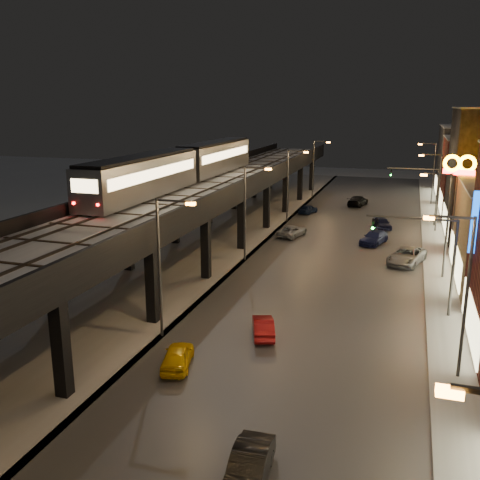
% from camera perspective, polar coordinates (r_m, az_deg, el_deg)
% --- Properties ---
extents(ground, '(220.00, 220.00, 0.00)m').
position_cam_1_polar(ground, '(25.36, -20.57, -21.58)').
color(ground, silver).
extents(road_surface, '(17.00, 120.00, 0.06)m').
position_cam_1_polar(road_surface, '(53.06, 10.30, -1.72)').
color(road_surface, '#46474D').
rests_on(road_surface, ground).
extents(sidewalk_right, '(4.00, 120.00, 0.14)m').
position_cam_1_polar(sidewalk_right, '(52.82, 21.11, -2.51)').
color(sidewalk_right, '#9FA1A8').
rests_on(sidewalk_right, ground).
extents(under_viaduct_pavement, '(11.00, 120.00, 0.06)m').
position_cam_1_polar(under_viaduct_pavement, '(56.25, -3.45, -0.59)').
color(under_viaduct_pavement, '#9FA1A8').
rests_on(under_viaduct_pavement, ground).
extents(elevated_viaduct, '(9.00, 100.00, 6.30)m').
position_cam_1_polar(elevated_viaduct, '(52.19, -4.79, 4.49)').
color(elevated_viaduct, black).
rests_on(elevated_viaduct, ground).
extents(viaduct_trackbed, '(8.40, 100.00, 0.32)m').
position_cam_1_polar(viaduct_trackbed, '(52.19, -4.76, 5.35)').
color(viaduct_trackbed, '#B2B7C1').
rests_on(viaduct_trackbed, elevated_viaduct).
extents(viaduct_parapet_streetside, '(0.30, 100.00, 1.10)m').
position_cam_1_polar(viaduct_parapet_streetside, '(50.66, -0.17, 5.65)').
color(viaduct_parapet_streetside, black).
rests_on(viaduct_parapet_streetside, elevated_viaduct).
extents(viaduct_parapet_far, '(0.30, 100.00, 1.10)m').
position_cam_1_polar(viaduct_parapet_far, '(53.93, -9.05, 6.01)').
color(viaduct_parapet_far, black).
rests_on(viaduct_parapet_far, elevated_viaduct).
extents(building_f, '(12.20, 16.20, 11.16)m').
position_cam_1_polar(building_f, '(92.68, 24.18, 7.58)').
color(building_f, '#26262A').
rests_on(building_f, ground).
extents(streetlight_left_1, '(2.57, 0.28, 9.00)m').
position_cam_1_polar(streetlight_left_1, '(33.27, -8.21, -1.99)').
color(streetlight_left_1, '#38383A').
rests_on(streetlight_left_1, ground).
extents(streetlight_right_1, '(2.56, 0.28, 9.00)m').
position_cam_1_polar(streetlight_right_1, '(30.28, 22.59, -4.63)').
color(streetlight_right_1, '#38383A').
rests_on(streetlight_right_1, ground).
extents(streetlight_left_2, '(2.57, 0.28, 9.00)m').
position_cam_1_polar(streetlight_left_2, '(49.63, 0.82, 3.58)').
color(streetlight_left_2, '#38383A').
rests_on(streetlight_left_2, ground).
extents(streetlight_right_2, '(2.56, 0.28, 9.00)m').
position_cam_1_polar(streetlight_right_2, '(47.68, 20.98, 2.17)').
color(streetlight_right_2, '#38383A').
rests_on(streetlight_right_2, ground).
extents(streetlight_left_3, '(2.57, 0.28, 9.00)m').
position_cam_1_polar(streetlight_left_3, '(66.84, 5.33, 6.31)').
color(streetlight_left_3, '#38383A').
rests_on(streetlight_left_3, ground).
extents(streetlight_right_3, '(2.56, 0.28, 9.00)m').
position_cam_1_polar(streetlight_right_3, '(65.40, 20.23, 5.32)').
color(streetlight_right_3, '#38383A').
rests_on(streetlight_right_3, ground).
extents(streetlight_left_4, '(2.57, 0.28, 9.00)m').
position_cam_1_polar(streetlight_left_4, '(84.37, 8.00, 7.90)').
color(streetlight_left_4, '#38383A').
rests_on(streetlight_left_4, ground).
extents(streetlight_right_4, '(2.56, 0.28, 9.00)m').
position_cam_1_polar(streetlight_right_4, '(83.24, 19.80, 7.12)').
color(streetlight_right_4, '#38383A').
rests_on(streetlight_right_4, ground).
extents(traffic_light_rig_a, '(6.10, 0.34, 7.00)m').
position_cam_1_polar(traffic_light_rig_a, '(39.03, 20.20, -1.42)').
color(traffic_light_rig_a, '#38383A').
rests_on(traffic_light_rig_a, ground).
extents(traffic_light_rig_b, '(6.10, 0.34, 7.00)m').
position_cam_1_polar(traffic_light_rig_b, '(68.44, 19.34, 5.13)').
color(traffic_light_rig_b, '#38383A').
rests_on(traffic_light_rig_b, ground).
extents(subway_train, '(2.98, 36.17, 3.56)m').
position_cam_1_polar(subway_train, '(55.83, -5.92, 7.98)').
color(subway_train, gray).
rests_on(subway_train, viaduct_trackbed).
extents(car_taxi, '(2.40, 4.03, 1.28)m').
position_cam_1_polar(car_taxi, '(31.04, -6.69, -12.29)').
color(car_taxi, '#E9B105').
rests_on(car_taxi, ground).
extents(car_near_white, '(2.41, 3.91, 1.22)m').
position_cam_1_polar(car_near_white, '(34.68, 2.49, -9.29)').
color(car_near_white, maroon).
rests_on(car_near_white, ground).
extents(car_mid_silver, '(3.10, 4.89, 1.26)m').
position_cam_1_polar(car_mid_silver, '(60.12, 5.56, 0.93)').
color(car_mid_silver, '#9096A3').
rests_on(car_mid_silver, ground).
extents(car_mid_dark, '(2.97, 5.30, 1.45)m').
position_cam_1_polar(car_mid_dark, '(79.82, 12.45, 4.07)').
color(car_mid_dark, black).
rests_on(car_mid_dark, ground).
extents(car_far_white, '(2.42, 3.86, 1.23)m').
position_cam_1_polar(car_far_white, '(72.95, 7.25, 3.25)').
color(car_far_white, '#101B39').
rests_on(car_far_white, ground).
extents(car_onc_silver, '(1.69, 4.19, 1.35)m').
position_cam_1_polar(car_onc_silver, '(22.67, 0.94, -23.26)').
color(car_onc_silver, black).
rests_on(car_onc_silver, ground).
extents(car_onc_dark, '(3.96, 5.91, 1.51)m').
position_cam_1_polar(car_onc_dark, '(51.92, 17.34, -1.68)').
color(car_onc_dark, gray).
rests_on(car_onc_dark, ground).
extents(car_onc_white, '(3.17, 5.01, 1.35)m').
position_cam_1_polar(car_onc_white, '(58.35, 14.11, 0.19)').
color(car_onc_white, '#131A4C').
rests_on(car_onc_white, ground).
extents(car_onc_red, '(2.80, 4.21, 1.33)m').
position_cam_1_polar(car_onc_red, '(65.82, 14.90, 1.72)').
color(car_onc_red, black).
rests_on(car_onc_red, ground).
extents(sign_mcdonalds, '(2.95, 0.82, 9.97)m').
position_cam_1_polar(sign_mcdonalds, '(53.72, 22.28, 6.43)').
color(sign_mcdonalds, '#38383A').
rests_on(sign_mcdonalds, ground).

